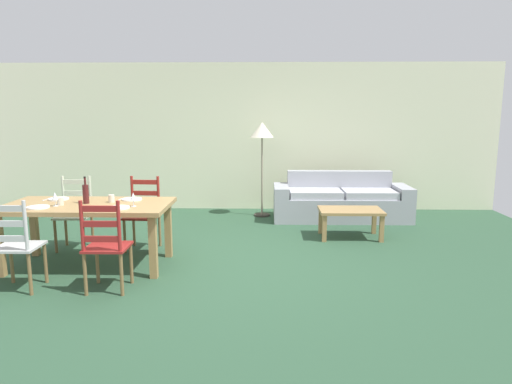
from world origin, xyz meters
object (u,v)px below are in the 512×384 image
dining_chair_far_left (75,213)px  wine_glass_near_right (133,197)px  wine_bottle (86,193)px  dining_table (88,211)px  coffee_cup_primary (111,199)px  wine_glass_near_left (55,197)px  dining_chair_far_right (143,213)px  dining_chair_near_right (106,246)px  dining_chair_near_left (15,245)px  coffee_cup_secondary (60,201)px  standing_lamp (262,136)px  coffee_table (350,214)px  couch (341,202)px

dining_chair_far_left → wine_glass_near_right: 1.42m
dining_chair_far_left → wine_bottle: 0.92m
dining_table → dining_chair_far_left: 0.88m
coffee_cup_primary → wine_glass_near_left: bearing=-156.6°
dining_chair_far_right → wine_glass_near_right: dining_chair_far_right is taller
dining_table → dining_chair_far_right: 0.87m
dining_chair_near_right → wine_glass_near_left: bearing=141.2°
dining_chair_near_left → wine_glass_near_right: dining_chair_near_left is taller
coffee_cup_secondary → standing_lamp: standing_lamp is taller
dining_chair_far_left → dining_table: bearing=-57.0°
coffee_cup_primary → coffee_table: (3.04, 1.25, -0.44)m
dining_table → dining_chair_near_left: (-0.44, -0.78, -0.19)m
dining_chair_near_left → dining_chair_far_left: size_ratio=1.00×
dining_chair_near_right → coffee_table: (2.82, 2.11, -0.12)m
dining_chair_near_left → coffee_cup_primary: size_ratio=10.67×
dining_chair_near_left → wine_glass_near_right: 1.27m
dining_chair_far_right → dining_chair_near_right: bearing=-88.8°
dining_chair_near_right → dining_chair_far_left: 1.77m
dining_table → coffee_table: (3.30, 1.34, -0.31)m
wine_glass_near_left → standing_lamp: standing_lamp is taller
dining_chair_near_right → dining_chair_far_right: bearing=91.2°
dining_chair_near_left → coffee_cup_secondary: bearing=76.7°
coffee_cup_secondary → dining_chair_far_right: bearing=48.7°
dining_table → couch: couch is taller
dining_chair_near_right → wine_glass_near_right: size_ratio=5.96×
coffee_cup_secondary → standing_lamp: bearing=51.3°
dining_chair_near_left → dining_table: bearing=60.9°
coffee_cup_secondary → coffee_table: coffee_cup_secondary is taller
dining_chair_near_left → wine_glass_near_right: size_ratio=5.96×
dining_chair_near_left → coffee_cup_primary: bearing=51.9°
dining_chair_near_left → dining_chair_far_right: size_ratio=1.00×
coffee_cup_primary → standing_lamp: standing_lamp is taller
dining_chair_near_left → dining_chair_near_right: (0.91, 0.01, 0.00)m
dining_chair_far_right → standing_lamp: 2.71m
wine_glass_near_left → couch: wine_glass_near_left is taller
dining_chair_far_right → coffee_table: 2.92m
wine_bottle → standing_lamp: 3.43m
dining_chair_far_right → standing_lamp: standing_lamp is taller
dining_table → wine_glass_near_right: (0.59, -0.14, 0.20)m
wine_glass_near_right → standing_lamp: size_ratio=0.10×
dining_chair_near_left → wine_bottle: bearing=62.7°
dining_chair_near_left → standing_lamp: bearing=55.4°
wine_bottle → couch: size_ratio=0.14×
dining_chair_near_right → dining_chair_far_right: size_ratio=1.00×
wine_glass_near_left → wine_glass_near_right: same height
wine_glass_near_right → coffee_table: 3.13m
wine_glass_near_right → dining_chair_far_right: bearing=99.2°
dining_chair_far_right → coffee_table: (2.85, 0.61, -0.12)m
standing_lamp → dining_chair_near_left: bearing=-124.6°
dining_chair_far_right → coffee_cup_secondary: 1.13m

